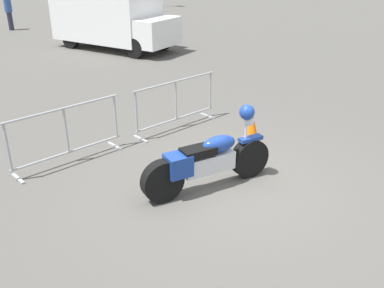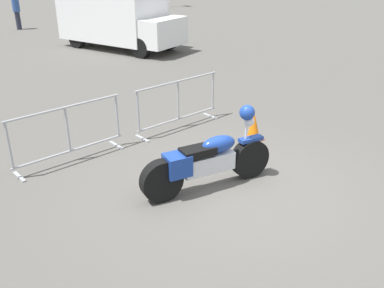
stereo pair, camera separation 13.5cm
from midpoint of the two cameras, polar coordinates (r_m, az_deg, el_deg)
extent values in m
plane|color=#54514C|center=(7.17, 5.95, -5.74)|extent=(120.00, 120.00, 0.00)
cylinder|color=black|center=(7.38, 8.21, -1.92)|extent=(0.71, 0.33, 0.68)
cylinder|color=black|center=(6.63, -3.49, -4.92)|extent=(0.71, 0.33, 0.68)
cube|color=silver|center=(6.92, 2.70, -2.58)|extent=(0.93, 0.44, 0.30)
ellipsoid|color=navy|center=(6.88, 4.12, -0.02)|extent=(0.64, 0.40, 0.28)
cube|color=black|center=(6.72, 1.34, -0.99)|extent=(0.60, 0.41, 0.13)
cube|color=navy|center=(6.63, -1.41, -2.78)|extent=(0.45, 0.41, 0.34)
cube|color=navy|center=(7.23, 8.38, 0.65)|extent=(0.45, 0.24, 0.06)
cylinder|color=silver|center=(7.12, 7.76, 1.55)|extent=(0.05, 0.05, 0.48)
sphere|color=silver|center=(7.08, 8.19, 3.02)|extent=(0.17, 0.17, 0.17)
sphere|color=navy|center=(6.99, 7.91, 4.17)|extent=(0.26, 0.26, 0.26)
cylinder|color=#9EA0A5|center=(7.89, -16.15, 4.69)|extent=(2.21, 0.10, 0.04)
cylinder|color=#9EA0A5|center=(8.20, -15.46, -0.90)|extent=(2.21, 0.10, 0.04)
cylinder|color=#9EA0A5|center=(7.69, -22.75, -0.24)|extent=(0.05, 0.05, 0.85)
cylinder|color=#9EA0A5|center=(8.04, -15.80, 1.84)|extent=(0.05, 0.05, 0.85)
cylinder|color=#9EA0A5|center=(8.50, -9.51, 3.71)|extent=(0.05, 0.05, 0.85)
cube|color=#9EA0A5|center=(7.96, -21.58, -4.10)|extent=(0.07, 0.44, 0.03)
cube|color=#9EA0A5|center=(8.70, -9.62, -0.16)|extent=(0.07, 0.44, 0.03)
cylinder|color=#9EA0A5|center=(9.16, -1.47, 8.35)|extent=(2.21, 0.10, 0.04)
cylinder|color=#9EA0A5|center=(9.43, -1.42, 3.38)|extent=(2.21, 0.10, 0.04)
cylinder|color=#9EA0A5|center=(8.68, -6.75, 4.31)|extent=(0.05, 0.05, 0.85)
cylinder|color=#9EA0A5|center=(9.29, -1.45, 5.83)|extent=(0.05, 0.05, 0.85)
cylinder|color=#9EA0A5|center=(9.97, 3.20, 7.11)|extent=(0.05, 0.05, 0.85)
cube|color=#9EA0A5|center=(8.94, -6.20, 0.74)|extent=(0.07, 0.44, 0.03)
cube|color=#9EA0A5|center=(10.12, 2.83, 3.74)|extent=(0.07, 0.44, 0.03)
cube|color=white|center=(17.77, -10.42, 16.70)|extent=(3.08, 4.50, 2.00)
cube|color=white|center=(16.25, -3.60, 14.66)|extent=(2.08, 1.40, 1.00)
cylinder|color=black|center=(17.23, -2.95, 13.61)|extent=(0.43, 0.76, 0.72)
cylinder|color=black|center=(15.93, -6.58, 12.60)|extent=(0.43, 0.76, 0.72)
cylinder|color=black|center=(19.33, -11.15, 14.39)|extent=(0.43, 0.76, 0.72)
cylinder|color=black|center=(18.19, -14.88, 13.43)|extent=(0.43, 0.76, 0.72)
cylinder|color=#262838|center=(23.48, -22.00, 15.01)|extent=(0.31, 0.31, 0.85)
cylinder|color=#2D4C8C|center=(23.39, -22.30, 16.77)|extent=(0.44, 0.44, 0.62)
cylinder|color=#ADA89E|center=(22.54, -6.74, 15.30)|extent=(4.32, 4.32, 0.14)
cylinder|color=#38662D|center=(22.52, -6.75, 15.50)|extent=(3.97, 3.97, 0.02)
sphere|color=#1E511E|center=(22.63, -8.94, 16.20)|extent=(0.74, 0.74, 0.74)
sphere|color=#3D7A38|center=(22.01, -6.70, 16.19)|extent=(0.83, 0.83, 0.83)
sphere|color=#33702D|center=(22.41, -6.85, 16.46)|extent=(0.94, 0.94, 0.94)
sphere|color=#286023|center=(23.20, -6.85, 16.87)|extent=(1.07, 1.07, 1.07)
cube|color=orange|center=(8.97, 8.55, 0.67)|extent=(0.34, 0.34, 0.03)
cone|color=orange|center=(8.85, 8.67, 2.42)|extent=(0.28, 0.28, 0.56)
camera|label=1|loc=(0.07, -89.46, 0.25)|focal=40.00mm
camera|label=2|loc=(0.07, 90.54, -0.25)|focal=40.00mm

